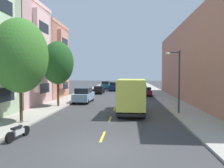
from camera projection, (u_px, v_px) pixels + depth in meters
ground_plane at (121, 94)px, 40.77m from camera, size 160.00×160.00×0.00m
sidewalk_left at (82, 94)px, 39.35m from camera, size 3.20×120.00×0.14m
sidewalk_right at (161, 95)px, 38.21m from camera, size 3.20×120.00×0.14m
lane_centerline_dashes at (120, 97)px, 35.30m from camera, size 0.14×47.20×0.01m
townhouse_third_terracotta at (23, 63)px, 33.33m from camera, size 13.10×7.84×11.34m
apartment_block_opposite at (219, 62)px, 29.47m from camera, size 10.00×36.00×10.70m
street_tree_nearest at (20, 56)px, 15.81m from camera, size 4.01×4.01×7.63m
street_tree_second at (58, 63)px, 24.11m from camera, size 3.50×3.50×7.22m
street_lamp at (177, 76)px, 19.76m from camera, size 1.35×0.28×5.70m
delivery_box_truck at (132, 94)px, 20.40m from camera, size 2.61×7.13×3.22m
parked_suv_champagne at (142, 87)px, 46.86m from camera, size 1.97×4.81×1.93m
parked_wagon_forest at (109, 84)px, 62.83m from camera, size 1.86×4.72×1.50m
parked_suv_teal at (106, 85)px, 53.56m from camera, size 1.96×4.80×1.93m
parked_suv_sky at (84, 95)px, 28.14m from camera, size 2.05×4.84×1.93m
parked_hatchback_burgundy at (146, 91)px, 36.74m from camera, size 1.82×4.03×1.50m
parked_sedan_black at (99, 90)px, 41.18m from camera, size 1.90×4.54×1.43m
moving_navy_sedan at (114, 86)px, 47.85m from camera, size 1.95×4.80×1.93m
parked_motorcycle at (18, 132)px, 12.36m from camera, size 0.62×2.05×0.90m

